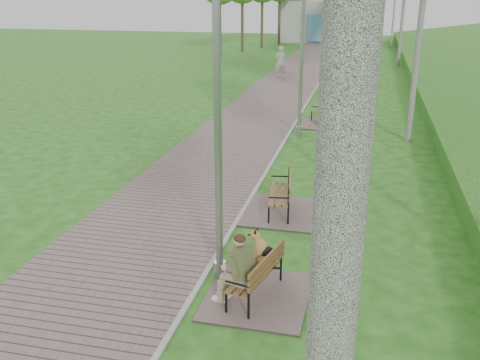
# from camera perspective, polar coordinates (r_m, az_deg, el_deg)

# --- Properties ---
(ground) EXTENTS (120.00, 120.00, 0.00)m
(ground) POSITION_cam_1_polar(r_m,az_deg,el_deg) (8.41, -8.38, -17.47)
(ground) COLOR #1E5412
(ground) RESTS_ON ground
(walkway) EXTENTS (3.50, 67.00, 0.04)m
(walkway) POSITION_cam_1_polar(r_m,az_deg,el_deg) (28.47, 4.30, 9.44)
(walkway) COLOR #665652
(walkway) RESTS_ON ground
(kerb) EXTENTS (0.10, 67.00, 0.05)m
(kerb) POSITION_cam_1_polar(r_m,az_deg,el_deg) (28.25, 7.85, 9.25)
(kerb) COLOR #999993
(kerb) RESTS_ON ground
(building_north) EXTENTS (10.00, 5.20, 4.00)m
(building_north) POSITION_cam_1_polar(r_m,az_deg,el_deg) (57.38, 9.59, 16.36)
(building_north) COLOR #9E9E99
(building_north) RESTS_ON ground
(bench_main) EXTENTS (1.74, 1.94, 1.52)m
(bench_main) POSITION_cam_1_polar(r_m,az_deg,el_deg) (9.27, 1.25, -10.27)
(bench_main) COLOR #665652
(bench_main) RESTS_ON ground
(bench_second) EXTENTS (1.88, 2.08, 1.15)m
(bench_second) POSITION_cam_1_polar(r_m,az_deg,el_deg) (12.79, 4.21, -2.59)
(bench_second) COLOR #665652
(bench_second) RESTS_ON ground
(bench_third) EXTENTS (1.68, 1.87, 1.03)m
(bench_third) POSITION_cam_1_polar(r_m,az_deg,el_deg) (21.40, 8.71, 6.31)
(bench_third) COLOR #665652
(bench_third) RESTS_ON ground
(bench_far) EXTENTS (1.83, 2.03, 1.12)m
(bench_far) POSITION_cam_1_polar(r_m,az_deg,el_deg) (34.90, 10.72, 11.36)
(bench_far) COLOR #665652
(bench_far) RESTS_ON ground
(lamp_post_near) EXTENTS (0.22, 0.22, 5.66)m
(lamp_post_near) POSITION_cam_1_polar(r_m,az_deg,el_deg) (9.07, -2.37, 4.29)
(lamp_post_near) COLOR gray
(lamp_post_near) RESTS_ON ground
(lamp_post_second) EXTENTS (0.23, 0.23, 5.87)m
(lamp_post_second) POSITION_cam_1_polar(r_m,az_deg,el_deg) (19.25, 6.57, 12.66)
(lamp_post_second) COLOR gray
(lamp_post_second) RESTS_ON ground
(lamp_post_third) EXTENTS (0.18, 0.18, 4.67)m
(lamp_post_third) POSITION_cam_1_polar(r_m,az_deg,el_deg) (42.73, 10.58, 15.51)
(lamp_post_third) COLOR gray
(lamp_post_third) RESTS_ON ground
(lamp_post_far) EXTENTS (0.20, 0.20, 5.24)m
(lamp_post_far) POSITION_cam_1_polar(r_m,az_deg,el_deg) (47.84, 11.04, 16.21)
(lamp_post_far) COLOR gray
(lamp_post_far) RESTS_ON ground
(pedestrian_near) EXTENTS (0.80, 0.67, 1.86)m
(pedestrian_near) POSITION_cam_1_polar(r_m,az_deg,el_deg) (33.08, 4.37, 12.46)
(pedestrian_near) COLOR white
(pedestrian_near) RESTS_ON ground
(pedestrian_far) EXTENTS (0.90, 0.71, 1.81)m
(pedestrian_far) POSITION_cam_1_polar(r_m,az_deg,el_deg) (55.19, 8.10, 15.18)
(pedestrian_far) COLOR gray
(pedestrian_far) RESTS_ON ground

